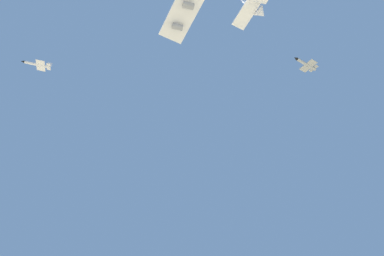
% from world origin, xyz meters
% --- Properties ---
extents(chase_jet_left_wing, '(15.27, 8.46, 4.00)m').
position_xyz_m(chase_jet_left_wing, '(83.46, -9.79, 128.93)').
color(chase_jet_left_wing, silver).
extents(chase_jet_right_wing, '(15.11, 9.06, 4.00)m').
position_xyz_m(chase_jet_right_wing, '(-52.76, 26.14, 118.38)').
color(chase_jet_right_wing, '#999EA3').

